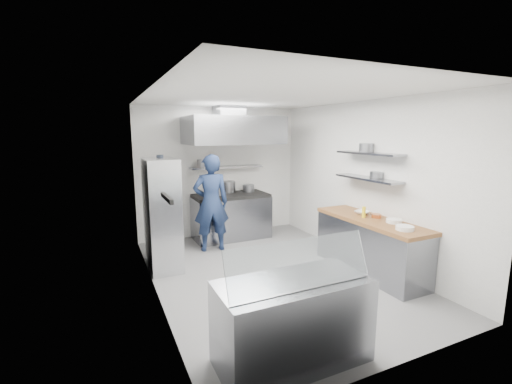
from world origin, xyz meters
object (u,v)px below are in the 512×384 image
gas_range (231,217)px  wire_rack (162,214)px  display_case (293,322)px  chef (211,203)px

gas_range → wire_rack: bearing=-146.2°
gas_range → display_case: (-0.91, -4.10, -0.03)m
wire_rack → chef: bearing=26.3°
chef → wire_rack: (-1.00, -0.49, -0.01)m
wire_rack → display_case: bearing=-76.5°
chef → display_case: size_ratio=1.24×
chef → display_case: (-0.28, -3.50, -0.51)m
wire_rack → gas_range: bearing=33.8°
gas_range → chef: bearing=-136.4°
gas_range → wire_rack: size_ratio=0.86×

